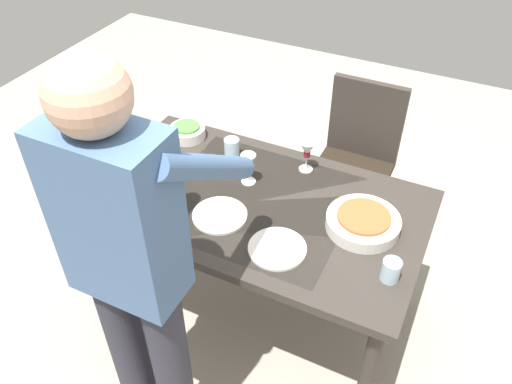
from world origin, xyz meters
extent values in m
plane|color=#9E9384|center=(0.00, 0.00, 0.00)|extent=(6.00, 6.00, 0.00)
cube|color=#332D28|center=(0.00, 0.00, 0.71)|extent=(1.45, 0.84, 0.04)
cube|color=#C6AD89|center=(0.00, 0.00, 0.73)|extent=(0.80, 0.72, 0.00)
cylinder|color=#332D28|center=(-0.65, -0.35, 0.35)|extent=(0.06, 0.06, 0.69)
cylinder|color=#332D28|center=(0.65, -0.35, 0.35)|extent=(0.06, 0.06, 0.69)
cylinder|color=#332D28|center=(-0.65, 0.35, 0.35)|extent=(0.06, 0.06, 0.69)
cylinder|color=#332D28|center=(0.65, 0.35, 0.35)|extent=(0.06, 0.06, 0.69)
cube|color=black|center=(-0.23, -0.72, 0.45)|extent=(0.40, 0.40, 0.04)
cube|color=#332D28|center=(-0.23, -0.90, 0.70)|extent=(0.40, 0.04, 0.45)
cylinder|color=#332D28|center=(-0.40, -0.89, 0.23)|extent=(0.04, 0.04, 0.43)
cylinder|color=#332D28|center=(-0.06, -0.89, 0.23)|extent=(0.04, 0.04, 0.43)
cylinder|color=#332D28|center=(-0.40, -0.55, 0.23)|extent=(0.04, 0.04, 0.43)
cylinder|color=#332D28|center=(-0.06, -0.55, 0.23)|extent=(0.04, 0.04, 0.43)
cylinder|color=#2D2D38|center=(0.21, 0.70, 0.44)|extent=(0.14, 0.14, 0.88)
cylinder|color=#2D2D38|center=(0.01, 0.70, 0.44)|extent=(0.14, 0.14, 0.88)
cube|color=#47668E|center=(0.11, 0.70, 1.18)|extent=(0.36, 0.20, 0.60)
sphere|color=tan|center=(0.11, 0.70, 1.58)|extent=(0.22, 0.22, 0.22)
cylinder|color=#47668E|center=(0.28, 0.46, 1.25)|extent=(0.08, 0.52, 0.40)
cylinder|color=#47668E|center=(-0.06, 0.46, 1.25)|extent=(0.08, 0.52, 0.40)
cylinder|color=black|center=(0.39, 0.28, 0.83)|extent=(0.07, 0.07, 0.20)
cylinder|color=black|center=(0.39, 0.28, 0.97)|extent=(0.03, 0.03, 0.08)
cylinder|color=black|center=(0.39, 0.28, 1.02)|extent=(0.03, 0.03, 0.02)
cylinder|color=white|center=(-0.11, -0.30, 0.73)|extent=(0.06, 0.06, 0.01)
cylinder|color=white|center=(-0.11, -0.30, 0.77)|extent=(0.01, 0.01, 0.07)
cone|color=white|center=(-0.11, -0.30, 0.84)|extent=(0.07, 0.07, 0.07)
cylinder|color=maroon|center=(-0.11, -0.30, 0.82)|extent=(0.03, 0.03, 0.03)
cylinder|color=white|center=(0.09, -0.10, 0.73)|extent=(0.06, 0.06, 0.01)
cylinder|color=white|center=(0.09, -0.10, 0.77)|extent=(0.01, 0.01, 0.07)
cone|color=white|center=(0.09, -0.10, 0.84)|extent=(0.07, 0.07, 0.07)
cylinder|color=beige|center=(0.09, -0.10, 0.82)|extent=(0.03, 0.03, 0.03)
cylinder|color=silver|center=(0.58, -0.03, 0.78)|extent=(0.06, 0.06, 0.09)
cylinder|color=silver|center=(-0.63, 0.18, 0.78)|extent=(0.07, 0.07, 0.09)
cylinder|color=silver|center=(0.52, 0.32, 0.78)|extent=(0.07, 0.07, 0.10)
cylinder|color=silver|center=(0.25, -0.25, 0.78)|extent=(0.07, 0.07, 0.09)
cylinder|color=silver|center=(-0.46, -0.04, 0.76)|extent=(0.30, 0.30, 0.05)
cylinder|color=#C6562D|center=(-0.46, -0.04, 0.78)|extent=(0.22, 0.22, 0.03)
cylinder|color=silver|center=(0.52, -0.29, 0.76)|extent=(0.18, 0.18, 0.05)
cylinder|color=#4C843D|center=(0.52, -0.29, 0.78)|extent=(0.13, 0.13, 0.03)
cylinder|color=silver|center=(-0.20, 0.22, 0.74)|extent=(0.23, 0.23, 0.01)
cylinder|color=silver|center=(0.09, 0.15, 0.74)|extent=(0.23, 0.23, 0.01)
cube|color=silver|center=(0.38, -0.08, 0.73)|extent=(0.09, 0.19, 0.00)
cube|color=silver|center=(0.49, 0.12, 0.73)|extent=(0.05, 0.18, 0.00)
camera|label=1|loc=(-0.73, 1.52, 2.21)|focal=36.49mm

